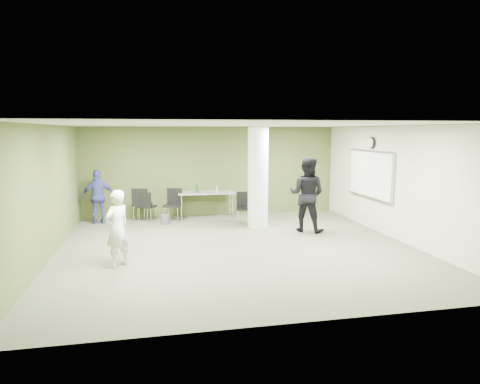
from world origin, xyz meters
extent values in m
plane|color=#535442|center=(0.00, 0.00, 0.00)|extent=(8.00, 8.00, 0.00)
plane|color=white|center=(0.00, 0.00, 2.80)|extent=(8.00, 8.00, 0.00)
cube|color=#545E2C|center=(0.00, 4.00, 1.40)|extent=(8.00, 2.80, 0.02)
cube|color=#545E2C|center=(-4.00, 0.00, 1.40)|extent=(0.02, 8.00, 2.80)
cube|color=beige|center=(4.00, 0.00, 1.40)|extent=(0.02, 8.00, 2.80)
cylinder|color=silver|center=(1.00, 2.00, 1.40)|extent=(0.56, 0.56, 2.80)
cube|color=silver|center=(3.93, 1.20, 1.50)|extent=(0.04, 2.30, 1.30)
cube|color=white|center=(3.91, 1.20, 1.50)|extent=(0.02, 2.20, 1.20)
cylinder|color=black|center=(3.93, 1.20, 2.35)|extent=(0.05, 0.32, 0.32)
cylinder|color=white|center=(3.90, 1.20, 2.35)|extent=(0.02, 0.26, 0.26)
cube|color=gray|center=(-0.25, 3.55, 0.79)|extent=(1.74, 0.82, 0.04)
cylinder|color=silver|center=(-1.03, 3.28, 0.38)|extent=(0.04, 0.04, 0.77)
cylinder|color=silver|center=(0.51, 3.22, 0.38)|extent=(0.04, 0.04, 0.77)
cylinder|color=silver|center=(-1.00, 3.88, 0.38)|extent=(0.04, 0.04, 0.77)
cylinder|color=silver|center=(0.53, 3.82, 0.38)|extent=(0.04, 0.04, 0.77)
cylinder|color=#174626|center=(-0.55, 3.41, 0.94)|extent=(0.07, 0.07, 0.25)
cylinder|color=#B2B2B7|center=(0.05, 3.30, 0.90)|extent=(0.06, 0.06, 0.18)
cylinder|color=#4C4C4C|center=(-1.53, 2.88, 0.14)|extent=(0.24, 0.24, 0.28)
cube|color=black|center=(-2.03, 3.44, 0.43)|extent=(0.59, 0.59, 0.05)
cube|color=black|center=(-2.11, 3.26, 0.68)|extent=(0.40, 0.21, 0.43)
cylinder|color=silver|center=(-1.78, 3.53, 0.21)|extent=(0.02, 0.02, 0.42)
cylinder|color=silver|center=(-2.12, 3.69, 0.21)|extent=(0.02, 0.02, 0.42)
cylinder|color=silver|center=(-1.94, 3.20, 0.21)|extent=(0.02, 0.02, 0.42)
cylinder|color=silver|center=(-2.27, 3.35, 0.21)|extent=(0.02, 0.02, 0.42)
cube|color=black|center=(-2.18, 3.54, 0.48)|extent=(0.60, 0.60, 0.05)
cube|color=black|center=(-2.23, 3.32, 0.75)|extent=(0.47, 0.16, 0.48)
cylinder|color=silver|center=(-1.93, 3.69, 0.23)|extent=(0.02, 0.02, 0.46)
cylinder|color=silver|center=(-2.33, 3.79, 0.23)|extent=(0.02, 0.02, 0.46)
cylinder|color=silver|center=(-2.03, 3.29, 0.23)|extent=(0.02, 0.02, 0.46)
cylinder|color=silver|center=(-2.43, 3.39, 0.23)|extent=(0.02, 0.02, 0.46)
cube|color=black|center=(-1.29, 3.28, 0.47)|extent=(0.60, 0.60, 0.05)
cube|color=black|center=(-1.22, 3.49, 0.73)|extent=(0.45, 0.18, 0.47)
cylinder|color=silver|center=(-1.53, 3.16, 0.22)|extent=(0.02, 0.02, 0.45)
cylinder|color=silver|center=(-1.16, 3.03, 0.22)|extent=(0.02, 0.02, 0.45)
cylinder|color=silver|center=(-1.41, 3.53, 0.22)|extent=(0.02, 0.02, 0.45)
cylinder|color=silver|center=(-1.04, 3.41, 0.22)|extent=(0.02, 0.02, 0.45)
cube|color=black|center=(0.71, 2.40, 0.45)|extent=(0.52, 0.52, 0.05)
cube|color=black|center=(0.74, 2.61, 0.70)|extent=(0.44, 0.11, 0.45)
cylinder|color=silver|center=(0.49, 2.24, 0.21)|extent=(0.02, 0.02, 0.43)
cylinder|color=silver|center=(0.87, 2.19, 0.21)|extent=(0.02, 0.02, 0.43)
cylinder|color=silver|center=(0.55, 2.62, 0.21)|extent=(0.02, 0.02, 0.43)
cylinder|color=silver|center=(0.92, 2.56, 0.21)|extent=(0.02, 0.02, 0.43)
imported|color=silver|center=(-2.56, -0.88, 0.77)|extent=(0.65, 0.65, 1.53)
imported|color=black|center=(2.15, 1.24, 1.00)|extent=(1.23, 1.18, 2.00)
imported|color=#3B4492|center=(-3.40, 3.40, 0.78)|extent=(0.97, 0.54, 1.57)
camera|label=1|loc=(-1.86, -9.37, 2.66)|focal=32.00mm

